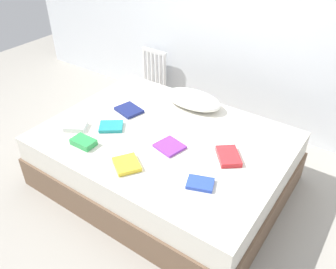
% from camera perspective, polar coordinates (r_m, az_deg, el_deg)
% --- Properties ---
extents(ground_plane, '(8.00, 8.00, 0.00)m').
position_cam_1_polar(ground_plane, '(3.16, -0.52, -7.58)').
color(ground_plane, '#9E998E').
extents(bed, '(2.00, 1.50, 0.50)m').
position_cam_1_polar(bed, '(3.00, -0.55, -4.10)').
color(bed, brown).
rests_on(bed, ground).
extents(radiator, '(0.34, 0.04, 0.53)m').
position_cam_1_polar(radiator, '(4.27, -2.23, 10.45)').
color(radiator, white).
rests_on(radiator, ground).
extents(pillow, '(0.57, 0.30, 0.13)m').
position_cam_1_polar(pillow, '(3.22, 4.12, 5.79)').
color(pillow, white).
rests_on(pillow, bed).
extents(textbook_navy, '(0.27, 0.23, 0.03)m').
position_cam_1_polar(textbook_navy, '(3.18, -6.47, 4.04)').
color(textbook_navy, navy).
rests_on(textbook_navy, bed).
extents(textbook_purple, '(0.24, 0.23, 0.02)m').
position_cam_1_polar(textbook_purple, '(2.70, 0.27, -1.97)').
color(textbook_purple, purple).
rests_on(textbook_purple, bed).
extents(textbook_red, '(0.27, 0.28, 0.04)m').
position_cam_1_polar(textbook_red, '(2.63, 9.96, -3.56)').
color(textbook_red, red).
rests_on(textbook_red, bed).
extents(textbook_teal, '(0.25, 0.25, 0.03)m').
position_cam_1_polar(textbook_teal, '(2.96, -9.38, 1.31)').
color(textbook_teal, teal).
rests_on(textbook_teal, bed).
extents(textbook_white, '(0.23, 0.21, 0.04)m').
position_cam_1_polar(textbook_white, '(3.02, -15.02, 1.34)').
color(textbook_white, white).
rests_on(textbook_white, bed).
extents(textbook_blue, '(0.22, 0.19, 0.03)m').
position_cam_1_polar(textbook_blue, '(2.39, 5.35, -8.06)').
color(textbook_blue, '#2847B7').
rests_on(textbook_blue, bed).
extents(textbook_yellow, '(0.26, 0.25, 0.03)m').
position_cam_1_polar(textbook_yellow, '(2.54, -6.92, -4.90)').
color(textbook_yellow, yellow).
rests_on(textbook_yellow, bed).
extents(textbook_green, '(0.19, 0.13, 0.05)m').
position_cam_1_polar(textbook_green, '(2.80, -13.79, -1.23)').
color(textbook_green, green).
rests_on(textbook_green, bed).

